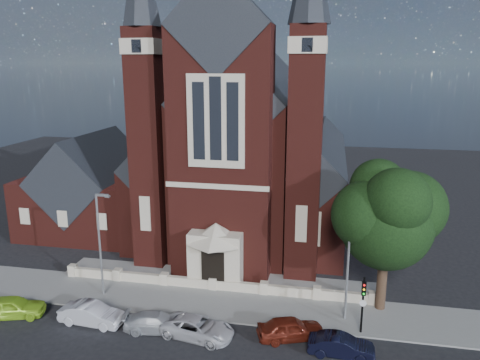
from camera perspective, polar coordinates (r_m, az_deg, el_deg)
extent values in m
plane|color=black|center=(45.12, -0.55, -8.39)|extent=(120.00, 120.00, 0.00)
cube|color=slate|center=(35.90, -4.09, -14.66)|extent=(60.00, 5.00, 0.12)
cube|color=slate|center=(39.34, -2.53, -11.93)|extent=(26.00, 3.00, 0.14)
cube|color=#B1A38D|center=(37.60, -3.27, -13.24)|extent=(24.00, 0.40, 0.90)
cube|color=#4B1914|center=(52.53, 1.67, 2.82)|extent=(10.00, 30.00, 14.00)
cube|color=black|center=(51.63, 1.72, 10.46)|extent=(10.00, 30.20, 10.00)
cube|color=#4B1914|center=(53.98, -6.41, -0.22)|extent=(5.00, 26.00, 8.00)
cube|color=#4B1914|center=(51.55, 9.70, -1.02)|extent=(5.00, 26.00, 8.00)
cube|color=black|center=(53.15, -6.53, 3.96)|extent=(5.01, 26.20, 5.01)
cube|color=black|center=(50.67, 9.89, 3.35)|extent=(5.01, 26.20, 5.01)
cube|color=#4B1914|center=(37.05, -2.33, 2.79)|extent=(8.00, 3.00, 20.00)
cube|color=black|center=(36.44, -2.49, 18.41)|extent=(8.00, 3.20, 8.00)
cube|color=#B1A38D|center=(35.09, -2.97, 7.12)|extent=(4.40, 0.15, 7.00)
cube|color=black|center=(35.00, -3.00, 7.43)|extent=(0.90, 0.08, 6.20)
cube|color=#B1A38D|center=(37.53, -2.93, -9.57)|extent=(4.20, 2.00, 4.40)
cube|color=black|center=(36.86, -3.33, -11.06)|extent=(1.80, 0.12, 3.20)
cone|color=#B1A38D|center=(36.71, -2.97, -6.42)|extent=(4.60, 4.60, 1.60)
cube|color=#4B1914|center=(39.97, -11.10, 3.37)|extent=(2.60, 2.60, 20.00)
cube|color=#B1A38D|center=(39.33, -11.70, 15.63)|extent=(2.80, 2.80, 1.20)
cube|color=#4B1914|center=(37.08, 7.86, 2.68)|extent=(2.60, 2.60, 20.00)
cube|color=#B1A38D|center=(36.39, 8.33, 15.92)|extent=(2.80, 2.80, 1.20)
cube|color=#4B1914|center=(52.20, -17.33, -2.42)|extent=(12.00, 12.00, 6.00)
cube|color=black|center=(51.47, -17.57, 0.79)|extent=(8.49, 12.20, 8.49)
cylinder|color=black|center=(35.27, 16.93, -11.27)|extent=(0.70, 0.70, 5.00)
sphere|color=black|center=(33.80, 17.41, -5.12)|extent=(6.40, 6.40, 6.40)
sphere|color=black|center=(32.12, 18.59, -2.46)|extent=(4.40, 4.40, 4.40)
cylinder|color=gray|center=(36.58, -16.71, -7.77)|extent=(0.16, 0.16, 8.00)
cube|color=gray|center=(35.10, -16.45, -1.78)|extent=(1.00, 0.15, 0.18)
cube|color=gray|center=(34.94, -15.86, -1.94)|extent=(0.35, 0.22, 0.12)
cylinder|color=gray|center=(32.64, 13.01, -10.23)|extent=(0.16, 0.16, 8.00)
cube|color=gray|center=(31.27, 14.32, -3.56)|extent=(1.00, 0.15, 0.18)
cube|color=gray|center=(31.32, 15.05, -3.73)|extent=(0.35, 0.22, 0.12)
cylinder|color=black|center=(32.24, 14.71, -14.63)|extent=(0.14, 0.14, 4.00)
cube|color=black|center=(31.51, 14.87, -12.68)|extent=(0.28, 0.22, 0.90)
sphere|color=red|center=(31.26, 14.92, -12.30)|extent=(0.14, 0.14, 0.14)
sphere|color=#CC8C0C|center=(31.39, 14.88, -12.79)|extent=(0.14, 0.14, 0.14)
sphere|color=#0C9919|center=(31.53, 14.85, -13.28)|extent=(0.14, 0.14, 0.14)
imported|color=#91C527|center=(37.25, -26.04, -13.74)|extent=(4.73, 3.00, 1.50)
imported|color=#B4B4BC|center=(34.42, -17.64, -15.31)|extent=(4.50, 1.79, 1.46)
imported|color=#9A9DA1|center=(32.68, -10.11, -16.70)|extent=(4.56, 2.39, 1.26)
imported|color=silver|center=(31.70, -5.20, -17.50)|extent=(5.12, 3.02, 1.34)
imported|color=#5E1B10|center=(31.56, 6.19, -17.56)|extent=(4.61, 3.08, 1.46)
imported|color=black|center=(30.55, 12.24, -19.15)|extent=(4.02, 1.52, 1.31)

